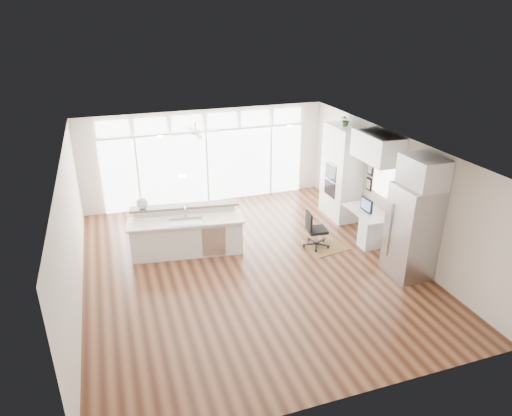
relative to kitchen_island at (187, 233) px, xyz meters
name	(u,v)px	position (x,y,z in m)	size (l,w,h in m)	color
floor	(249,267)	(1.17, -1.04, -0.53)	(7.00, 8.00, 0.02)	#3E2013
ceiling	(249,148)	(1.17, -1.04, 2.18)	(7.00, 8.00, 0.02)	white
wall_back	(206,157)	(1.17, 2.96, 0.83)	(7.00, 0.04, 2.70)	beige
wall_front	(341,326)	(1.17, -5.04, 0.83)	(7.00, 0.04, 2.70)	beige
wall_left	(71,235)	(-2.33, -1.04, 0.83)	(0.04, 8.00, 2.70)	beige
wall_right	(392,191)	(4.67, -1.04, 0.83)	(0.04, 8.00, 2.70)	beige
glass_wall	(207,167)	(1.17, 2.90, 0.53)	(5.80, 0.06, 2.08)	white
transom_row	(205,121)	(1.17, 2.90, 1.86)	(5.90, 0.06, 0.40)	white
desk_window	(384,179)	(4.63, -0.74, 1.03)	(0.04, 0.85, 0.85)	white
ceiling_fan	(195,129)	(0.67, 1.76, 1.96)	(1.16, 1.16, 0.32)	white
recessed_lights	(245,147)	(1.17, -0.84, 2.16)	(3.40, 3.00, 0.02)	white
oven_cabinet	(342,172)	(4.34, 0.76, 0.73)	(0.64, 1.20, 2.50)	silver
desk_nook	(367,225)	(4.30, -0.74, -0.14)	(0.72, 1.30, 0.76)	silver
upper_cabinets	(377,147)	(4.34, -0.74, 1.83)	(0.64, 1.30, 0.64)	silver
refrigerator	(412,232)	(4.28, -2.39, 0.48)	(0.76, 0.90, 2.00)	#AEAEB3
fridge_cabinet	(423,172)	(4.34, -2.39, 1.78)	(0.64, 0.90, 0.60)	silver
framed_photos	(370,176)	(4.63, -0.12, 0.88)	(0.06, 0.22, 0.80)	black
kitchen_island	(187,233)	(0.00, 0.00, 0.00)	(2.61, 0.98, 1.04)	silver
rug	(327,248)	(3.18, -0.83, -0.51)	(0.93, 0.67, 0.01)	#3E2813
office_chair	(317,230)	(2.97, -0.67, -0.08)	(0.46, 0.42, 0.88)	black
fishbowl	(142,203)	(-0.89, 0.53, 0.65)	(0.26, 0.26, 0.26)	silver
monitor	(367,205)	(4.22, -0.74, 0.42)	(0.07, 0.43, 0.36)	black
keyboard	(360,212)	(4.05, -0.74, 0.25)	(0.11, 0.29, 0.01)	silver
potted_plant	(346,121)	(4.34, 0.76, 2.10)	(0.28, 0.31, 0.24)	#2F5524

